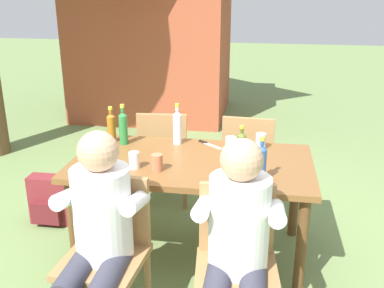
{
  "coord_description": "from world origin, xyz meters",
  "views": [
    {
      "loc": [
        0.46,
        -2.87,
        1.91
      ],
      "look_at": [
        0.0,
        0.0,
        0.85
      ],
      "focal_mm": 42.31,
      "sensor_mm": 36.0,
      "label": 1
    }
  ],
  "objects_px": {
    "person_in_white_shirt": "(238,240)",
    "backpack_by_near_side": "(50,201)",
    "bottle_clear": "(177,127)",
    "dining_table": "(192,172)",
    "cup_white": "(134,160)",
    "cup_glass": "(261,141)",
    "bottle_blue": "(261,162)",
    "table_knife": "(209,144)",
    "chair_near_right": "(236,256)",
    "chair_far_left": "(164,152)",
    "cup_terracotta": "(157,163)",
    "bottle_amber": "(111,127)",
    "bottle_olive": "(241,146)",
    "bottle_green": "(123,127)",
    "chair_near_left": "(108,245)",
    "person_in_plaid_shirt": "(98,229)",
    "chair_far_right": "(248,157)",
    "brick_kiosk": "(153,25)",
    "cup_steel": "(231,145)"
  },
  "relations": [
    {
      "from": "bottle_amber",
      "to": "cup_steel",
      "type": "bearing_deg",
      "value": -5.92
    },
    {
      "from": "dining_table",
      "to": "cup_terracotta",
      "type": "bearing_deg",
      "value": -133.03
    },
    {
      "from": "bottle_blue",
      "to": "backpack_by_near_side",
      "type": "xyz_separation_m",
      "value": [
        -1.69,
        0.51,
        -0.66
      ]
    },
    {
      "from": "bottle_blue",
      "to": "cup_terracotta",
      "type": "bearing_deg",
      "value": 175.34
    },
    {
      "from": "bottle_olive",
      "to": "cup_terracotta",
      "type": "bearing_deg",
      "value": -153.89
    },
    {
      "from": "cup_steel",
      "to": "chair_far_left",
      "type": "bearing_deg",
      "value": 137.96
    },
    {
      "from": "chair_near_right",
      "to": "chair_far_left",
      "type": "height_order",
      "value": "same"
    },
    {
      "from": "cup_white",
      "to": "cup_terracotta",
      "type": "relative_size",
      "value": 1.01
    },
    {
      "from": "cup_white",
      "to": "cup_glass",
      "type": "distance_m",
      "value": 0.97
    },
    {
      "from": "chair_far_right",
      "to": "brick_kiosk",
      "type": "relative_size",
      "value": 0.35
    },
    {
      "from": "cup_glass",
      "to": "bottle_blue",
      "type": "bearing_deg",
      "value": -89.18
    },
    {
      "from": "person_in_white_shirt",
      "to": "cup_steel",
      "type": "relative_size",
      "value": 9.88
    },
    {
      "from": "chair_far_left",
      "to": "bottle_green",
      "type": "xyz_separation_m",
      "value": [
        -0.2,
        -0.5,
        0.38
      ]
    },
    {
      "from": "cup_steel",
      "to": "chair_far_right",
      "type": "bearing_deg",
      "value": 78.29
    },
    {
      "from": "backpack_by_near_side",
      "to": "cup_steel",
      "type": "bearing_deg",
      "value": -2.11
    },
    {
      "from": "dining_table",
      "to": "backpack_by_near_side",
      "type": "distance_m",
      "value": 1.32
    },
    {
      "from": "bottle_olive",
      "to": "chair_far_left",
      "type": "bearing_deg",
      "value": 135.08
    },
    {
      "from": "bottle_green",
      "to": "chair_near_right",
      "type": "bearing_deg",
      "value": -46.93
    },
    {
      "from": "table_knife",
      "to": "chair_near_left",
      "type": "bearing_deg",
      "value": -112.15
    },
    {
      "from": "person_in_plaid_shirt",
      "to": "bottle_amber",
      "type": "height_order",
      "value": "person_in_plaid_shirt"
    },
    {
      "from": "bottle_clear",
      "to": "backpack_by_near_side",
      "type": "bearing_deg",
      "value": -175.95
    },
    {
      "from": "person_in_plaid_shirt",
      "to": "cup_white",
      "type": "bearing_deg",
      "value": 88.51
    },
    {
      "from": "bottle_blue",
      "to": "backpack_by_near_side",
      "type": "distance_m",
      "value": 1.89
    },
    {
      "from": "chair_near_right",
      "to": "cup_white",
      "type": "height_order",
      "value": "chair_near_right"
    },
    {
      "from": "bottle_blue",
      "to": "cup_terracotta",
      "type": "relative_size",
      "value": 2.57
    },
    {
      "from": "chair_far_left",
      "to": "table_knife",
      "type": "height_order",
      "value": "chair_far_left"
    },
    {
      "from": "person_in_white_shirt",
      "to": "backpack_by_near_side",
      "type": "xyz_separation_m",
      "value": [
        -1.59,
        1.1,
        -0.46
      ]
    },
    {
      "from": "dining_table",
      "to": "bottle_amber",
      "type": "bearing_deg",
      "value": 157.02
    },
    {
      "from": "table_knife",
      "to": "backpack_by_near_side",
      "type": "relative_size",
      "value": 0.49
    },
    {
      "from": "dining_table",
      "to": "cup_white",
      "type": "height_order",
      "value": "cup_white"
    },
    {
      "from": "chair_far_right",
      "to": "cup_glass",
      "type": "xyz_separation_m",
      "value": [
        0.1,
        -0.43,
        0.3
      ]
    },
    {
      "from": "cup_terracotta",
      "to": "cup_white",
      "type": "bearing_deg",
      "value": 175.26
    },
    {
      "from": "person_in_plaid_shirt",
      "to": "cup_white",
      "type": "height_order",
      "value": "person_in_plaid_shirt"
    },
    {
      "from": "cup_terracotta",
      "to": "chair_near_right",
      "type": "bearing_deg",
      "value": -43.55
    },
    {
      "from": "dining_table",
      "to": "bottle_amber",
      "type": "xyz_separation_m",
      "value": [
        -0.67,
        0.28,
        0.21
      ]
    },
    {
      "from": "person_in_plaid_shirt",
      "to": "cup_terracotta",
      "type": "distance_m",
      "value": 0.68
    },
    {
      "from": "chair_near_right",
      "to": "chair_far_left",
      "type": "xyz_separation_m",
      "value": [
        -0.73,
        1.49,
        0.0
      ]
    },
    {
      "from": "chair_far_left",
      "to": "bottle_olive",
      "type": "relative_size",
      "value": 3.43
    },
    {
      "from": "bottle_amber",
      "to": "backpack_by_near_side",
      "type": "relative_size",
      "value": 0.68
    },
    {
      "from": "bottle_green",
      "to": "bottle_blue",
      "type": "height_order",
      "value": "bottle_green"
    },
    {
      "from": "person_in_white_shirt",
      "to": "bottle_blue",
      "type": "bearing_deg",
      "value": 80.37
    },
    {
      "from": "person_in_plaid_shirt",
      "to": "table_knife",
      "type": "height_order",
      "value": "person_in_plaid_shirt"
    },
    {
      "from": "bottle_olive",
      "to": "table_knife",
      "type": "relative_size",
      "value": 1.27
    },
    {
      "from": "dining_table",
      "to": "bottle_green",
      "type": "height_order",
      "value": "bottle_green"
    },
    {
      "from": "dining_table",
      "to": "bottle_clear",
      "type": "distance_m",
      "value": 0.42
    },
    {
      "from": "person_in_white_shirt",
      "to": "table_knife",
      "type": "bearing_deg",
      "value": 104.11
    },
    {
      "from": "chair_far_left",
      "to": "cup_terracotta",
      "type": "xyz_separation_m",
      "value": [
        0.17,
        -0.96,
        0.3
      ]
    },
    {
      "from": "cup_white",
      "to": "dining_table",
      "type": "bearing_deg",
      "value": 29.13
    },
    {
      "from": "table_knife",
      "to": "backpack_by_near_side",
      "type": "bearing_deg",
      "value": -175.96
    },
    {
      "from": "chair_far_right",
      "to": "cup_glass",
      "type": "distance_m",
      "value": 0.54
    }
  ]
}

